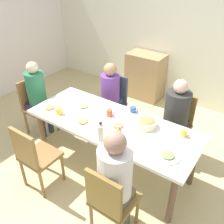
{
  "coord_description": "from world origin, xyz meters",
  "views": [
    {
      "loc": [
        1.44,
        -2.05,
        2.47
      ],
      "look_at": [
        0.0,
        0.0,
        0.89
      ],
      "focal_mm": 39.88,
      "sensor_mm": 36.0,
      "label": 1
    }
  ],
  "objects_px": {
    "cup_1": "(109,113)",
    "side_cabinet": "(145,76)",
    "chair_2": "(36,104)",
    "chair_4": "(110,200)",
    "chair_1": "(177,122)",
    "plate_1": "(83,122)",
    "person_2": "(37,94)",
    "person_4": "(115,176)",
    "plate_4": "(50,108)",
    "person_1": "(176,112)",
    "chair_0": "(34,155)",
    "plate_3": "(118,126)",
    "plate_2": "(168,156)",
    "person_3": "(110,92)",
    "cup_2": "(133,110)",
    "bottle_1": "(101,132)",
    "bowl_0": "(147,123)",
    "plate_0": "(84,107)",
    "chair_3": "(113,100)",
    "cup_3": "(59,111)",
    "dining_table": "(112,128)",
    "cup_0": "(184,133)",
    "bottle_0": "(119,135)"
  },
  "relations": [
    {
      "from": "person_4",
      "to": "bottle_0",
      "type": "height_order",
      "value": "person_4"
    },
    {
      "from": "person_4",
      "to": "cup_0",
      "type": "xyz_separation_m",
      "value": [
        0.28,
        0.95,
        0.03
      ]
    },
    {
      "from": "person_3",
      "to": "plate_3",
      "type": "height_order",
      "value": "person_3"
    },
    {
      "from": "person_3",
      "to": "bowl_0",
      "type": "relative_size",
      "value": 4.72
    },
    {
      "from": "plate_3",
      "to": "bottle_0",
      "type": "distance_m",
      "value": 0.3
    },
    {
      "from": "chair_3",
      "to": "person_4",
      "type": "relative_size",
      "value": 0.72
    },
    {
      "from": "cup_0",
      "to": "bottle_0",
      "type": "relative_size",
      "value": 0.49
    },
    {
      "from": "person_4",
      "to": "person_3",
      "type": "bearing_deg",
      "value": 127.24
    },
    {
      "from": "plate_4",
      "to": "cup_0",
      "type": "distance_m",
      "value": 1.74
    },
    {
      "from": "plate_3",
      "to": "plate_4",
      "type": "bearing_deg",
      "value": -169.52
    },
    {
      "from": "plate_3",
      "to": "bottle_1",
      "type": "xyz_separation_m",
      "value": [
        -0.01,
        -0.32,
        0.1
      ]
    },
    {
      "from": "person_1",
      "to": "plate_4",
      "type": "xyz_separation_m",
      "value": [
        -1.39,
        -0.93,
        0.04
      ]
    },
    {
      "from": "chair_2",
      "to": "person_1",
      "type": "bearing_deg",
      "value": 19.58
    },
    {
      "from": "chair_0",
      "to": "cup_3",
      "type": "xyz_separation_m",
      "value": [
        -0.13,
        0.57,
        0.27
      ]
    },
    {
      "from": "bowl_0",
      "to": "plate_2",
      "type": "bearing_deg",
      "value": -38.76
    },
    {
      "from": "person_1",
      "to": "bowl_0",
      "type": "bearing_deg",
      "value": -105.98
    },
    {
      "from": "cup_2",
      "to": "person_2",
      "type": "bearing_deg",
      "value": -166.28
    },
    {
      "from": "chair_2",
      "to": "chair_4",
      "type": "height_order",
      "value": "same"
    },
    {
      "from": "cup_1",
      "to": "bottle_0",
      "type": "xyz_separation_m",
      "value": [
        0.39,
        -0.37,
        0.06
      ]
    },
    {
      "from": "person_4",
      "to": "plate_4",
      "type": "xyz_separation_m",
      "value": [
        -1.39,
        0.49,
        -0.0
      ]
    },
    {
      "from": "plate_0",
      "to": "plate_1",
      "type": "distance_m",
      "value": 0.36
    },
    {
      "from": "chair_3",
      "to": "chair_4",
      "type": "bearing_deg",
      "value": -56.02
    },
    {
      "from": "plate_0",
      "to": "plate_4",
      "type": "xyz_separation_m",
      "value": [
        -0.35,
        -0.29,
        -0.0
      ]
    },
    {
      "from": "plate_2",
      "to": "cup_2",
      "type": "distance_m",
      "value": 0.9
    },
    {
      "from": "bottle_1",
      "to": "cup_2",
      "type": "bearing_deg",
      "value": 91.71
    },
    {
      "from": "chair_0",
      "to": "plate_3",
      "type": "distance_m",
      "value": 1.03
    },
    {
      "from": "plate_2",
      "to": "cup_1",
      "type": "height_order",
      "value": "cup_1"
    },
    {
      "from": "chair_1",
      "to": "plate_1",
      "type": "relative_size",
      "value": 3.68
    },
    {
      "from": "chair_3",
      "to": "bottle_0",
      "type": "distance_m",
      "value": 1.39
    },
    {
      "from": "person_1",
      "to": "person_2",
      "type": "xyz_separation_m",
      "value": [
        -1.91,
        -0.71,
        -0.0
      ]
    },
    {
      "from": "chair_2",
      "to": "person_3",
      "type": "xyz_separation_m",
      "value": [
        0.92,
        0.71,
        0.18
      ]
    },
    {
      "from": "person_4",
      "to": "chair_0",
      "type": "bearing_deg",
      "value": -175.28
    },
    {
      "from": "plate_2",
      "to": "bottle_1",
      "type": "xyz_separation_m",
      "value": [
        -0.71,
        -0.18,
        0.1
      ]
    },
    {
      "from": "bowl_0",
      "to": "chair_1",
      "type": "bearing_deg",
      "value": 76.19
    },
    {
      "from": "chair_1",
      "to": "cup_2",
      "type": "xyz_separation_m",
      "value": [
        -0.45,
        -0.45,
        0.26
      ]
    },
    {
      "from": "chair_2",
      "to": "plate_2",
      "type": "height_order",
      "value": "chair_2"
    },
    {
      "from": "person_1",
      "to": "plate_0",
      "type": "bearing_deg",
      "value": -148.39
    },
    {
      "from": "chair_0",
      "to": "person_1",
      "type": "distance_m",
      "value": 1.87
    },
    {
      "from": "chair_2",
      "to": "person_2",
      "type": "relative_size",
      "value": 0.74
    },
    {
      "from": "cup_0",
      "to": "bottle_1",
      "type": "xyz_separation_m",
      "value": [
        -0.71,
        -0.61,
        0.07
      ]
    },
    {
      "from": "dining_table",
      "to": "cup_0",
      "type": "relative_size",
      "value": 20.26
    },
    {
      "from": "chair_0",
      "to": "plate_2",
      "type": "distance_m",
      "value": 1.51
    },
    {
      "from": "cup_1",
      "to": "side_cabinet",
      "type": "xyz_separation_m",
      "value": [
        -0.52,
        1.93,
        -0.33
      ]
    },
    {
      "from": "plate_4",
      "to": "person_2",
      "type": "bearing_deg",
      "value": 156.35
    },
    {
      "from": "chair_2",
      "to": "person_4",
      "type": "height_order",
      "value": "person_4"
    },
    {
      "from": "chair_1",
      "to": "chair_2",
      "type": "xyz_separation_m",
      "value": [
        -2.0,
        -0.8,
        0.0
      ]
    },
    {
      "from": "bottle_1",
      "to": "side_cabinet",
      "type": "bearing_deg",
      "value": 107.1
    },
    {
      "from": "plate_3",
      "to": "side_cabinet",
      "type": "distance_m",
      "value": 2.22
    },
    {
      "from": "plate_1",
      "to": "cup_2",
      "type": "height_order",
      "value": "cup_2"
    },
    {
      "from": "plate_3",
      "to": "cup_2",
      "type": "xyz_separation_m",
      "value": [
        -0.03,
        0.4,
        0.02
      ]
    }
  ]
}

